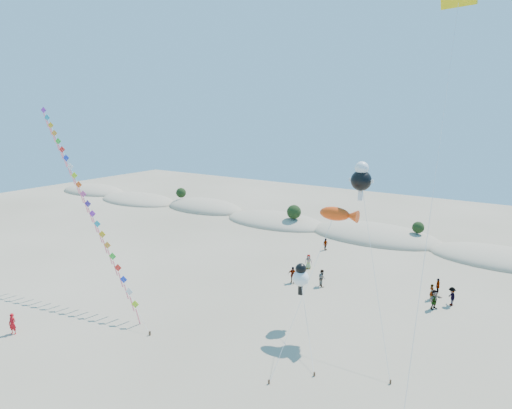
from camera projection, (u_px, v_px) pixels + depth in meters
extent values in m
ellipsoid|color=tan|center=(93.00, 192.00, 95.90)|extent=(17.00, 9.35, 3.20)
ellipsoid|color=#1A3914|center=(93.00, 188.00, 95.71)|extent=(13.60, 6.12, 0.68)
ellipsoid|color=tan|center=(138.00, 201.00, 86.23)|extent=(18.00, 9.90, 2.80)
ellipsoid|color=#1A3914|center=(138.00, 197.00, 86.06)|extent=(14.40, 6.48, 0.72)
ellipsoid|color=tan|center=(205.00, 209.00, 79.18)|extent=(16.00, 8.80, 3.60)
ellipsoid|color=#1A3914|center=(205.00, 204.00, 78.97)|extent=(12.80, 5.76, 0.64)
ellipsoid|color=tan|center=(275.00, 222.00, 69.51)|extent=(17.60, 9.68, 3.00)
ellipsoid|color=#1A3914|center=(275.00, 217.00, 69.33)|extent=(14.08, 6.34, 0.70)
ellipsoid|color=tan|center=(373.00, 237.00, 61.56)|extent=(19.00, 10.45, 3.40)
ellipsoid|color=#1A3914|center=(374.00, 230.00, 61.36)|extent=(15.20, 6.84, 0.76)
ellipsoid|color=tan|center=(499.00, 260.00, 51.89)|extent=(16.40, 9.02, 2.80)
ellipsoid|color=#1A3914|center=(500.00, 254.00, 51.73)|extent=(13.12, 5.90, 0.66)
sphere|color=black|center=(181.00, 193.00, 82.03)|extent=(1.90, 1.90, 1.90)
sphere|color=black|center=(294.00, 212.00, 65.87)|extent=(2.20, 2.20, 2.20)
sphere|color=black|center=(418.00, 227.00, 57.97)|extent=(1.60, 1.60, 1.60)
cube|color=#3F2D1E|center=(150.00, 333.00, 34.40)|extent=(0.12, 0.12, 0.35)
cylinder|color=silver|center=(89.00, 205.00, 40.68)|extent=(21.51, 5.93, 17.81)
cube|color=#AEE31A|center=(135.00, 304.00, 35.75)|extent=(1.34, 0.52, 1.41)
cube|color=#FF6B85|center=(138.00, 317.00, 35.93)|extent=(0.19, 0.45, 1.55)
cube|color=white|center=(129.00, 292.00, 36.31)|extent=(1.34, 0.52, 1.41)
cube|color=#FF6B85|center=(132.00, 304.00, 36.49)|extent=(0.19, 0.45, 1.55)
cube|color=#1835CF|center=(124.00, 279.00, 36.87)|extent=(1.34, 0.52, 1.41)
cube|color=#FF6B85|center=(126.00, 292.00, 37.05)|extent=(0.19, 0.45, 1.55)
cube|color=red|center=(118.00, 268.00, 37.43)|extent=(1.34, 0.52, 1.41)
cube|color=#FF6B85|center=(121.00, 280.00, 37.61)|extent=(0.19, 0.45, 1.55)
cube|color=green|center=(113.00, 256.00, 37.99)|extent=(1.34, 0.52, 1.41)
cube|color=#FF6B85|center=(115.00, 268.00, 38.17)|extent=(0.19, 0.45, 1.55)
cube|color=orange|center=(107.00, 245.00, 38.55)|extent=(1.34, 0.52, 1.41)
cube|color=#FF6B85|center=(110.00, 257.00, 38.73)|extent=(0.19, 0.45, 1.55)
cube|color=gold|center=(102.00, 234.00, 39.10)|extent=(1.34, 0.52, 1.41)
cube|color=#FF6B85|center=(105.00, 246.00, 39.28)|extent=(0.19, 0.45, 1.55)
cube|color=#179AB3|center=(97.00, 224.00, 39.66)|extent=(1.34, 0.52, 1.41)
cube|color=#FF6B85|center=(100.00, 235.00, 39.84)|extent=(0.19, 0.45, 1.55)
cube|color=purple|center=(92.00, 214.00, 40.22)|extent=(1.34, 0.52, 1.41)
cube|color=#FF6B85|center=(95.00, 225.00, 40.40)|extent=(0.19, 0.45, 1.55)
cube|color=#41238C|center=(88.00, 204.00, 40.78)|extent=(1.34, 0.52, 1.41)
cube|color=#FF6B85|center=(90.00, 215.00, 40.96)|extent=(0.19, 0.45, 1.55)
cube|color=#E24792|center=(83.00, 194.00, 41.34)|extent=(1.34, 0.52, 1.41)
cube|color=#FF6B85|center=(86.00, 205.00, 41.52)|extent=(0.19, 0.45, 1.55)
cube|color=#FA5315|center=(79.00, 185.00, 41.90)|extent=(1.34, 0.52, 1.41)
cube|color=#FF6B85|center=(81.00, 196.00, 42.08)|extent=(0.19, 0.45, 1.55)
cube|color=#AEE31A|center=(74.00, 175.00, 42.45)|extent=(1.34, 0.52, 1.41)
cube|color=#FF6B85|center=(77.00, 186.00, 42.63)|extent=(0.19, 0.45, 1.55)
cube|color=white|center=(70.00, 167.00, 43.01)|extent=(1.34, 0.52, 1.41)
cube|color=#FF6B85|center=(73.00, 177.00, 43.19)|extent=(0.19, 0.45, 1.55)
cube|color=#1835CF|center=(66.00, 158.00, 43.57)|extent=(1.34, 0.52, 1.41)
cube|color=#FF6B85|center=(69.00, 169.00, 43.75)|extent=(0.19, 0.45, 1.55)
cube|color=red|center=(62.00, 149.00, 44.13)|extent=(1.34, 0.52, 1.41)
cube|color=#FF6B85|center=(65.00, 160.00, 44.31)|extent=(0.19, 0.45, 1.55)
cube|color=green|center=(58.00, 141.00, 44.69)|extent=(1.34, 0.52, 1.41)
cube|color=#FF6B85|center=(61.00, 152.00, 44.87)|extent=(0.19, 0.45, 1.55)
cube|color=orange|center=(54.00, 133.00, 45.25)|extent=(1.34, 0.52, 1.41)
cube|color=#FF6B85|center=(57.00, 144.00, 45.43)|extent=(0.19, 0.45, 1.55)
cube|color=gold|center=(51.00, 125.00, 45.81)|extent=(1.34, 0.52, 1.41)
cube|color=#FF6B85|center=(53.00, 136.00, 45.99)|extent=(0.19, 0.45, 1.55)
cube|color=#179AB3|center=(47.00, 118.00, 46.36)|extent=(1.34, 0.52, 1.41)
cube|color=#FF6B85|center=(50.00, 128.00, 46.54)|extent=(0.19, 0.45, 1.55)
cube|color=purple|center=(44.00, 110.00, 46.92)|extent=(1.34, 0.52, 1.41)
cube|color=#FF6B85|center=(46.00, 120.00, 47.10)|extent=(0.19, 0.45, 1.55)
cube|color=#3F2D1E|center=(269.00, 382.00, 28.26)|extent=(0.10, 0.10, 0.30)
cylinder|color=silver|center=(305.00, 291.00, 30.99)|extent=(0.33, 9.35, 9.78)
ellipsoid|color=#E33D0B|center=(335.00, 214.00, 33.69)|extent=(2.49, 1.10, 1.10)
cone|color=#E33D0B|center=(351.00, 216.00, 32.94)|extent=(1.00, 1.00, 1.00)
cube|color=#3F2D1E|center=(314.00, 374.00, 29.10)|extent=(0.10, 0.10, 0.30)
cylinder|color=silver|center=(307.00, 322.00, 32.20)|extent=(4.19, 5.89, 4.22)
sphere|color=white|center=(301.00, 278.00, 35.26)|extent=(1.36, 1.36, 1.36)
sphere|color=black|center=(301.00, 269.00, 35.09)|extent=(0.91, 0.91, 0.91)
cube|color=black|center=(300.00, 290.00, 35.49)|extent=(0.35, 0.18, 0.80)
cube|color=#3F2D1E|center=(390.00, 382.00, 28.26)|extent=(0.10, 0.10, 0.30)
cylinder|color=silver|center=(374.00, 273.00, 31.22)|extent=(5.17, 7.04, 12.26)
sphere|color=black|center=(361.00, 181.00, 34.15)|extent=(1.66, 1.66, 1.66)
sphere|color=white|center=(362.00, 168.00, 33.94)|extent=(1.08, 1.08, 1.08)
cube|color=white|center=(360.00, 196.00, 34.41)|extent=(0.35, 0.18, 0.80)
cube|color=white|center=(353.00, 180.00, 34.52)|extent=(0.60, 0.15, 0.25)
cube|color=white|center=(370.00, 181.00, 33.78)|extent=(0.60, 0.15, 0.25)
cylinder|color=silver|center=(431.00, 207.00, 24.25)|extent=(1.51, 14.40, 24.74)
cube|color=yellow|center=(459.00, 1.00, 27.90)|extent=(2.30, 0.94, 0.81)
cube|color=black|center=(459.00, 1.00, 27.91)|extent=(2.22, 0.57, 0.19)
imported|color=red|center=(12.00, 324.00, 34.48)|extent=(0.75, 0.62, 1.76)
imported|color=slate|center=(322.00, 278.00, 43.95)|extent=(1.10, 1.08, 1.78)
imported|color=slate|center=(293.00, 275.00, 44.80)|extent=(1.12, 0.66, 1.78)
imported|color=slate|center=(452.00, 296.00, 39.59)|extent=(1.11, 1.32, 1.77)
imported|color=slate|center=(434.00, 299.00, 38.88)|extent=(1.19, 1.77, 1.83)
imported|color=slate|center=(432.00, 292.00, 40.83)|extent=(0.68, 0.65, 1.56)
imported|color=slate|center=(438.00, 286.00, 42.17)|extent=(0.49, 0.97, 1.59)
imported|color=slate|center=(308.00, 262.00, 48.89)|extent=(0.97, 0.84, 1.68)
imported|color=slate|center=(325.00, 244.00, 55.41)|extent=(0.63, 1.00, 1.58)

